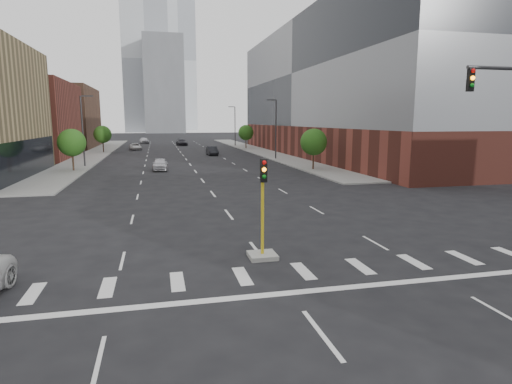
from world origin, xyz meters
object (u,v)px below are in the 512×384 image
object	(u,v)px
median_traffic_signal	(263,237)
car_deep_right	(182,142)
car_near_left	(160,164)
car_mid_right	(212,151)
car_distant	(144,140)
car_far_left	(135,147)

from	to	relation	value
median_traffic_signal	car_deep_right	size ratio (longest dim) A/B	0.84
car_near_left	car_mid_right	distance (m)	23.07
median_traffic_signal	car_mid_right	size ratio (longest dim) A/B	0.96
car_mid_right	car_distant	distance (m)	43.14
median_traffic_signal	car_distant	distance (m)	97.92
car_deep_right	car_far_left	bearing A→B (deg)	-133.87
car_near_left	car_distant	distance (m)	62.66
car_mid_right	car_distant	size ratio (longest dim) A/B	0.97
median_traffic_signal	car_mid_right	world-z (taller)	median_traffic_signal
car_mid_right	car_near_left	bearing A→B (deg)	-114.63
car_near_left	car_deep_right	bearing A→B (deg)	85.98
car_near_left	median_traffic_signal	bearing A→B (deg)	-81.26
car_far_left	car_distant	world-z (taller)	car_distant
car_near_left	car_distant	bearing A→B (deg)	95.31
median_traffic_signal	car_deep_right	xyz separation A→B (m)	(1.50, 86.27, -0.21)
car_mid_right	car_far_left	world-z (taller)	car_mid_right
median_traffic_signal	car_near_left	xyz separation A→B (m)	(-4.04, 35.07, -0.22)
car_mid_right	car_deep_right	distance (m)	30.15
car_mid_right	car_far_left	distance (m)	21.52
median_traffic_signal	car_mid_right	bearing A→B (deg)	84.99
car_near_left	car_deep_right	world-z (taller)	car_deep_right
car_deep_right	median_traffic_signal	bearing A→B (deg)	-97.46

